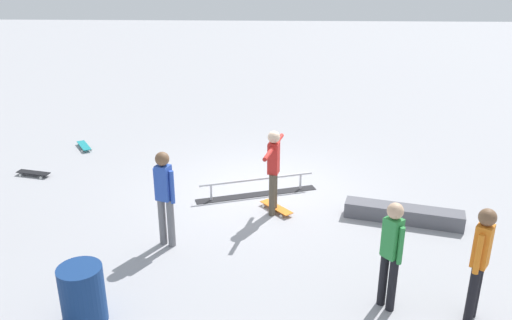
{
  "coord_description": "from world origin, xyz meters",
  "views": [
    {
      "loc": [
        -0.21,
        10.33,
        4.85
      ],
      "look_at": [
        0.14,
        0.67,
        1.0
      ],
      "focal_mm": 36.88,
      "sensor_mm": 36.0,
      "label": 1
    }
  ],
  "objects_px": {
    "skater_main": "(273,167)",
    "trash_bin": "(83,295)",
    "grind_rail": "(257,188)",
    "skate_ledge": "(403,214)",
    "bystander_blue_shirt": "(165,194)",
    "skateboard_main": "(276,207)",
    "bystander_orange_shirt": "(480,259)",
    "bystander_green_shirt": "(391,250)",
    "loose_skateboard_teal": "(84,146)",
    "loose_skateboard_black": "(33,173)"
  },
  "relations": [
    {
      "from": "skateboard_main",
      "to": "bystander_green_shirt",
      "type": "relative_size",
      "value": 0.44
    },
    {
      "from": "bystander_green_shirt",
      "to": "loose_skateboard_teal",
      "type": "height_order",
      "value": "bystander_green_shirt"
    },
    {
      "from": "skate_ledge",
      "to": "trash_bin",
      "type": "distance_m",
      "value": 6.01
    },
    {
      "from": "skate_ledge",
      "to": "bystander_blue_shirt",
      "type": "relative_size",
      "value": 1.26
    },
    {
      "from": "skater_main",
      "to": "loose_skateboard_black",
      "type": "height_order",
      "value": "skater_main"
    },
    {
      "from": "skateboard_main",
      "to": "skater_main",
      "type": "bearing_deg",
      "value": 105.15
    },
    {
      "from": "bystander_orange_shirt",
      "to": "trash_bin",
      "type": "xyz_separation_m",
      "value": [
        5.42,
        0.25,
        -0.54
      ]
    },
    {
      "from": "grind_rail",
      "to": "skateboard_main",
      "type": "xyz_separation_m",
      "value": [
        -0.42,
        0.73,
        -0.09
      ]
    },
    {
      "from": "bystander_orange_shirt",
      "to": "bystander_green_shirt",
      "type": "height_order",
      "value": "bystander_orange_shirt"
    },
    {
      "from": "skater_main",
      "to": "trash_bin",
      "type": "distance_m",
      "value": 4.3
    },
    {
      "from": "grind_rail",
      "to": "bystander_blue_shirt",
      "type": "bearing_deg",
      "value": 36.05
    },
    {
      "from": "loose_skateboard_teal",
      "to": "skater_main",
      "type": "bearing_deg",
      "value": -157.51
    },
    {
      "from": "grind_rail",
      "to": "skateboard_main",
      "type": "height_order",
      "value": "grind_rail"
    },
    {
      "from": "grind_rail",
      "to": "skateboard_main",
      "type": "relative_size",
      "value": 3.49
    },
    {
      "from": "skater_main",
      "to": "trash_bin",
      "type": "relative_size",
      "value": 1.97
    },
    {
      "from": "loose_skateboard_black",
      "to": "trash_bin",
      "type": "height_order",
      "value": "trash_bin"
    },
    {
      "from": "bystander_green_shirt",
      "to": "trash_bin",
      "type": "relative_size",
      "value": 1.93
    },
    {
      "from": "skate_ledge",
      "to": "loose_skateboard_black",
      "type": "distance_m",
      "value": 8.3
    },
    {
      "from": "grind_rail",
      "to": "skater_main",
      "type": "relative_size",
      "value": 1.5
    },
    {
      "from": "skate_ledge",
      "to": "loose_skateboard_black",
      "type": "bearing_deg",
      "value": -13.33
    },
    {
      "from": "trash_bin",
      "to": "grind_rail",
      "type": "bearing_deg",
      "value": -118.3
    },
    {
      "from": "bystander_green_shirt",
      "to": "bystander_orange_shirt",
      "type": "bearing_deg",
      "value": 40.69
    },
    {
      "from": "trash_bin",
      "to": "bystander_orange_shirt",
      "type": "bearing_deg",
      "value": -177.39
    },
    {
      "from": "bystander_green_shirt",
      "to": "loose_skateboard_teal",
      "type": "relative_size",
      "value": 2.15
    },
    {
      "from": "skate_ledge",
      "to": "skateboard_main",
      "type": "distance_m",
      "value": 2.46
    },
    {
      "from": "skater_main",
      "to": "bystander_blue_shirt",
      "type": "bearing_deg",
      "value": 137.65
    },
    {
      "from": "skater_main",
      "to": "bystander_blue_shirt",
      "type": "xyz_separation_m",
      "value": [
        1.86,
        1.26,
        -0.01
      ]
    },
    {
      "from": "skate_ledge",
      "to": "bystander_green_shirt",
      "type": "bearing_deg",
      "value": 72.39
    },
    {
      "from": "skate_ledge",
      "to": "bystander_orange_shirt",
      "type": "bearing_deg",
      "value": 95.99
    },
    {
      "from": "skate_ledge",
      "to": "skater_main",
      "type": "distance_m",
      "value": 2.66
    },
    {
      "from": "skater_main",
      "to": "bystander_blue_shirt",
      "type": "distance_m",
      "value": 2.25
    },
    {
      "from": "grind_rail",
      "to": "skate_ledge",
      "type": "relative_size",
      "value": 1.16
    },
    {
      "from": "grind_rail",
      "to": "trash_bin",
      "type": "bearing_deg",
      "value": 43.48
    },
    {
      "from": "bystander_blue_shirt",
      "to": "trash_bin",
      "type": "distance_m",
      "value": 2.31
    },
    {
      "from": "grind_rail",
      "to": "skater_main",
      "type": "distance_m",
      "value": 1.23
    },
    {
      "from": "grind_rail",
      "to": "skater_main",
      "type": "height_order",
      "value": "skater_main"
    },
    {
      "from": "skateboard_main",
      "to": "bystander_orange_shirt",
      "type": "relative_size",
      "value": 0.43
    },
    {
      "from": "skate_ledge",
      "to": "bystander_orange_shirt",
      "type": "distance_m",
      "value": 3.01
    },
    {
      "from": "bystander_blue_shirt",
      "to": "loose_skateboard_black",
      "type": "distance_m",
      "value": 4.82
    },
    {
      "from": "loose_skateboard_black",
      "to": "skateboard_main",
      "type": "bearing_deg",
      "value": -2.54
    },
    {
      "from": "skate_ledge",
      "to": "bystander_blue_shirt",
      "type": "distance_m",
      "value": 4.56
    },
    {
      "from": "loose_skateboard_teal",
      "to": "bystander_blue_shirt",
      "type": "bearing_deg",
      "value": -179.02
    },
    {
      "from": "skate_ledge",
      "to": "bystander_blue_shirt",
      "type": "height_order",
      "value": "bystander_blue_shirt"
    },
    {
      "from": "bystander_blue_shirt",
      "to": "trash_bin",
      "type": "xyz_separation_m",
      "value": [
        0.76,
        2.11,
        -0.56
      ]
    },
    {
      "from": "skater_main",
      "to": "bystander_orange_shirt",
      "type": "xyz_separation_m",
      "value": [
        -2.81,
        3.13,
        -0.02
      ]
    },
    {
      "from": "loose_skateboard_teal",
      "to": "skate_ledge",
      "type": "bearing_deg",
      "value": -149.03
    },
    {
      "from": "bystander_orange_shirt",
      "to": "bystander_green_shirt",
      "type": "relative_size",
      "value": 1.03
    },
    {
      "from": "grind_rail",
      "to": "bystander_blue_shirt",
      "type": "xyz_separation_m",
      "value": [
        1.51,
        2.1,
        0.82
      ]
    },
    {
      "from": "loose_skateboard_black",
      "to": "bystander_orange_shirt",
      "type": "bearing_deg",
      "value": -16.79
    },
    {
      "from": "skateboard_main",
      "to": "loose_skateboard_teal",
      "type": "distance_m",
      "value": 6.12
    }
  ]
}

